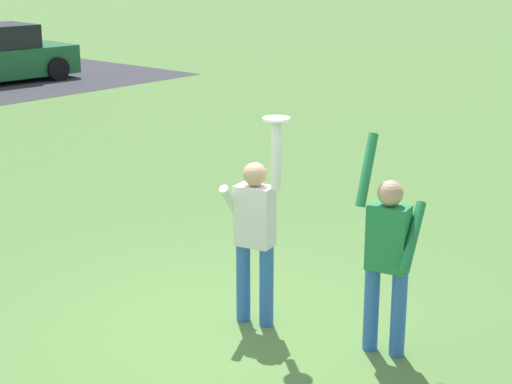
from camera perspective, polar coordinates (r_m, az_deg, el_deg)
The scene contains 4 objects.
ground_plane at distance 8.30m, azimuth -2.34°, elevation -9.35°, with size 120.00×120.00×0.00m, color #567F3D.
person_catcher at distance 8.06m, azimuth -0.08°, elevation -2.58°, with size 0.49×0.58×2.08m.
person_defender at distance 7.56m, azimuth 9.00°, elevation -4.12°, with size 0.52×0.61×2.04m.
frisbee_disc at distance 7.67m, azimuth 1.40°, elevation 5.03°, with size 0.26×0.26×0.02m, color white.
Camera 1 is at (-5.47, -5.11, 3.59)m, focal length 58.40 mm.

